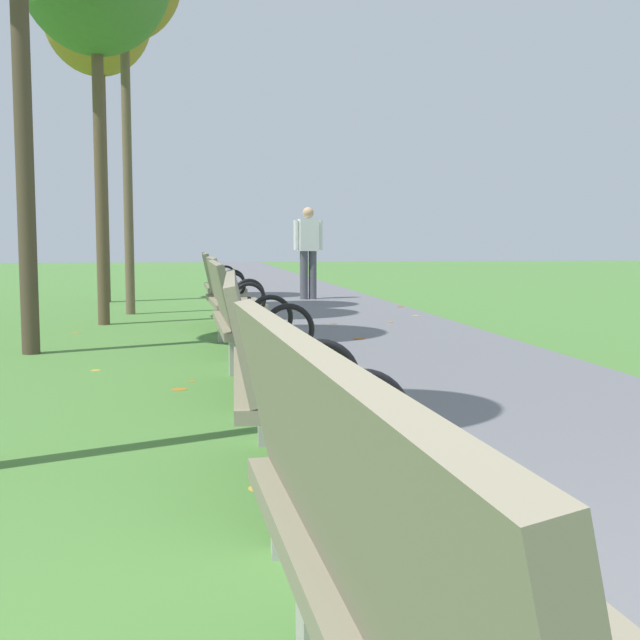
{
  "coord_description": "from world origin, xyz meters",
  "views": [
    {
      "loc": [
        -0.83,
        -1.11,
        1.04
      ],
      "look_at": [
        -0.05,
        3.88,
        0.55
      ],
      "focal_mm": 45.61,
      "sensor_mm": 36.0,
      "label": 1
    }
  ],
  "objects": [
    {
      "name": "paved_walkway",
      "position": [
        1.24,
        18.0,
        0.01
      ],
      "size": [
        2.48,
        44.0,
        0.02
      ],
      "primitive_type": "cube",
      "color": "slate",
      "rests_on": "ground"
    },
    {
      "name": "park_bench_1",
      "position": [
        -0.5,
        0.09,
        0.49
      ],
      "size": [
        0.54,
        1.62,
        0.9
      ],
      "color": "gray",
      "rests_on": "ground"
    },
    {
      "name": "park_bench_2",
      "position": [
        -0.5,
        2.24,
        0.49
      ],
      "size": [
        0.55,
        1.62,
        0.9
      ],
      "color": "gray",
      "rests_on": "ground"
    },
    {
      "name": "park_bench_3",
      "position": [
        -0.5,
        4.44,
        0.49
      ],
      "size": [
        0.5,
        1.61,
        0.9
      ],
      "color": "gray",
      "rests_on": "ground"
    },
    {
      "name": "park_bench_4",
      "position": [
        -0.5,
        6.56,
        0.49
      ],
      "size": [
        0.54,
        1.62,
        0.9
      ],
      "color": "gray",
      "rests_on": "ground"
    },
    {
      "name": "park_bench_5",
      "position": [
        -0.5,
        8.9,
        0.49
      ],
      "size": [
        0.49,
        1.61,
        0.9
      ],
      "color": "gray",
      "rests_on": "ground"
    },
    {
      "name": "tree_5",
      "position": [
        -2.33,
        13.2,
        4.7
      ],
      "size": [
        1.79,
        1.79,
        5.76
      ],
      "color": "brown",
      "rests_on": "ground"
    },
    {
      "name": "pedestrian_walking",
      "position": [
        1.19,
        13.13,
        0.93
      ],
      "size": [
        0.53,
        0.26,
        1.62
      ],
      "color": "#4C4C56",
      "rests_on": "paved_walkway"
    },
    {
      "name": "scattered_leaves",
      "position": [
        0.15,
        7.17,
        0.01
      ],
      "size": [
        4.66,
        9.08,
        0.02
      ],
      "color": "gold",
      "rests_on": "ground"
    }
  ]
}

